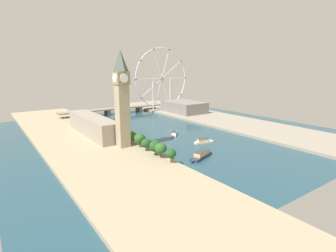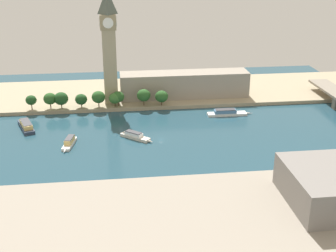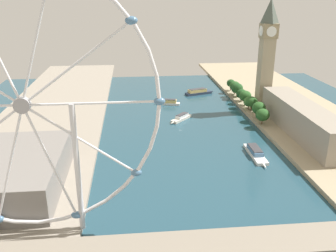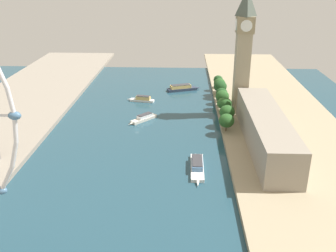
{
  "view_description": "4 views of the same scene",
  "coord_description": "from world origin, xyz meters",
  "px_view_note": "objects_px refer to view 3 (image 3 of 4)",
  "views": [
    {
      "loc": [
        -190.87,
        -270.01,
        81.89
      ],
      "look_at": [
        -0.54,
        -0.94,
        7.85
      ],
      "focal_mm": 28.33,
      "sensor_mm": 36.0,
      "label": 1
    },
    {
      "loc": [
        300.1,
        -31.59,
        130.19
      ],
      "look_at": [
        20.06,
        2.64,
        17.93
      ],
      "focal_mm": 49.12,
      "sensor_mm": 36.0,
      "label": 2
    },
    {
      "loc": [
        37.24,
        275.31,
        102.37
      ],
      "look_at": [
        14.81,
        50.58,
        20.04
      ],
      "focal_mm": 39.46,
      "sensor_mm": 36.0,
      "label": 3
    },
    {
      "loc": [
        -33.8,
        257.56,
        109.26
      ],
      "look_at": [
        -23.79,
        16.78,
        9.94
      ],
      "focal_mm": 40.66,
      "sensor_mm": 36.0,
      "label": 4
    }
  ],
  "objects_px": {
    "riverside_hall": "(14,173)",
    "tour_boat_1": "(169,102)",
    "river_bridge": "(233,248)",
    "tour_boat_3": "(256,153)",
    "parliament_block": "(303,120)",
    "tour_boat_2": "(181,118)",
    "clock_tower": "(267,54)",
    "tour_boat_0": "(198,92)",
    "ferris_wheel": "(23,107)"
  },
  "relations": [
    {
      "from": "river_bridge",
      "to": "tour_boat_2",
      "type": "bearing_deg",
      "value": -91.06
    },
    {
      "from": "ferris_wheel",
      "to": "tour_boat_3",
      "type": "xyz_separation_m",
      "value": [
        -122.87,
        -74.09,
        -57.92
      ]
    },
    {
      "from": "riverside_hall",
      "to": "tour_boat_0",
      "type": "bearing_deg",
      "value": -124.77
    },
    {
      "from": "parliament_block",
      "to": "ferris_wheel",
      "type": "height_order",
      "value": "ferris_wheel"
    },
    {
      "from": "tour_boat_3",
      "to": "tour_boat_0",
      "type": "bearing_deg",
      "value": -175.74
    },
    {
      "from": "parliament_block",
      "to": "tour_boat_0",
      "type": "bearing_deg",
      "value": -67.17
    },
    {
      "from": "parliament_block",
      "to": "tour_boat_3",
      "type": "relative_size",
      "value": 3.02
    },
    {
      "from": "tour_boat_3",
      "to": "river_bridge",
      "type": "bearing_deg",
      "value": -22.46
    },
    {
      "from": "ferris_wheel",
      "to": "tour_boat_1",
      "type": "distance_m",
      "value": 219.29
    },
    {
      "from": "river_bridge",
      "to": "tour_boat_3",
      "type": "distance_m",
      "value": 109.59
    },
    {
      "from": "river_bridge",
      "to": "clock_tower",
      "type": "bearing_deg",
      "value": -112.23
    },
    {
      "from": "riverside_hall",
      "to": "parliament_block",
      "type": "bearing_deg",
      "value": -161.45
    },
    {
      "from": "tour_boat_2",
      "to": "tour_boat_3",
      "type": "height_order",
      "value": "tour_boat_3"
    },
    {
      "from": "clock_tower",
      "to": "parliament_block",
      "type": "distance_m",
      "value": 75.41
    },
    {
      "from": "clock_tower",
      "to": "tour_boat_1",
      "type": "relative_size",
      "value": 3.72
    },
    {
      "from": "parliament_block",
      "to": "tour_boat_3",
      "type": "height_order",
      "value": "parliament_block"
    },
    {
      "from": "riverside_hall",
      "to": "tour_boat_1",
      "type": "bearing_deg",
      "value": -121.96
    },
    {
      "from": "riverside_hall",
      "to": "river_bridge",
      "type": "distance_m",
      "value": 120.71
    },
    {
      "from": "clock_tower",
      "to": "river_bridge",
      "type": "relative_size",
      "value": 0.48
    },
    {
      "from": "tour_boat_1",
      "to": "parliament_block",
      "type": "bearing_deg",
      "value": 144.5
    },
    {
      "from": "tour_boat_3",
      "to": "clock_tower",
      "type": "bearing_deg",
      "value": 159.18
    },
    {
      "from": "tour_boat_1",
      "to": "tour_boat_2",
      "type": "xyz_separation_m",
      "value": [
        -6.0,
        46.05,
        -0.21
      ]
    },
    {
      "from": "parliament_block",
      "to": "tour_boat_0",
      "type": "height_order",
      "value": "parliament_block"
    },
    {
      "from": "ferris_wheel",
      "to": "parliament_block",
      "type": "bearing_deg",
      "value": -148.51
    },
    {
      "from": "ferris_wheel",
      "to": "tour_boat_1",
      "type": "bearing_deg",
      "value": -111.46
    },
    {
      "from": "tour_boat_3",
      "to": "parliament_block",
      "type": "bearing_deg",
      "value": 123.15
    },
    {
      "from": "clock_tower",
      "to": "tour_boat_3",
      "type": "bearing_deg",
      "value": 68.64
    },
    {
      "from": "riverside_hall",
      "to": "tour_boat_1",
      "type": "height_order",
      "value": "riverside_hall"
    },
    {
      "from": "clock_tower",
      "to": "tour_boat_3",
      "type": "height_order",
      "value": "clock_tower"
    },
    {
      "from": "clock_tower",
      "to": "tour_boat_0",
      "type": "relative_size",
      "value": 2.83
    },
    {
      "from": "parliament_block",
      "to": "tour_boat_3",
      "type": "distance_m",
      "value": 53.82
    },
    {
      "from": "parliament_block",
      "to": "tour_boat_1",
      "type": "bearing_deg",
      "value": -46.5
    },
    {
      "from": "tour_boat_1",
      "to": "clock_tower",
      "type": "bearing_deg",
      "value": 170.86
    },
    {
      "from": "clock_tower",
      "to": "tour_boat_0",
      "type": "xyz_separation_m",
      "value": [
        46.54,
        -64.82,
        -49.69
      ]
    },
    {
      "from": "clock_tower",
      "to": "riverside_hall",
      "type": "bearing_deg",
      "value": 35.32
    },
    {
      "from": "riverside_hall",
      "to": "tour_boat_1",
      "type": "distance_m",
      "value": 186.09
    },
    {
      "from": "tour_boat_2",
      "to": "tour_boat_3",
      "type": "relative_size",
      "value": 0.62
    },
    {
      "from": "clock_tower",
      "to": "parliament_block",
      "type": "xyz_separation_m",
      "value": [
        -7.91,
        64.52,
        -38.23
      ]
    },
    {
      "from": "tour_boat_2",
      "to": "tour_boat_3",
      "type": "distance_m",
      "value": 86.3
    },
    {
      "from": "clock_tower",
      "to": "tour_boat_1",
      "type": "height_order",
      "value": "clock_tower"
    },
    {
      "from": "ferris_wheel",
      "to": "riverside_hall",
      "type": "height_order",
      "value": "ferris_wheel"
    },
    {
      "from": "clock_tower",
      "to": "parliament_block",
      "type": "height_order",
      "value": "clock_tower"
    },
    {
      "from": "clock_tower",
      "to": "tour_boat_1",
      "type": "distance_m",
      "value": 100.47
    },
    {
      "from": "river_bridge",
      "to": "ferris_wheel",
      "type": "bearing_deg",
      "value": -18.38
    },
    {
      "from": "river_bridge",
      "to": "tour_boat_0",
      "type": "bearing_deg",
      "value": -97.18
    },
    {
      "from": "clock_tower",
      "to": "ferris_wheel",
      "type": "xyz_separation_m",
      "value": [
        159.17,
        166.88,
        7.72
      ]
    },
    {
      "from": "riverside_hall",
      "to": "tour_boat_2",
      "type": "xyz_separation_m",
      "value": [
        -104.37,
        -111.59,
        -10.34
      ]
    },
    {
      "from": "river_bridge",
      "to": "tour_boat_3",
      "type": "relative_size",
      "value": 5.24
    },
    {
      "from": "tour_boat_2",
      "to": "river_bridge",
      "type": "bearing_deg",
      "value": 40.28
    },
    {
      "from": "tour_boat_2",
      "to": "ferris_wheel",
      "type": "bearing_deg",
      "value": 12.41
    }
  ]
}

